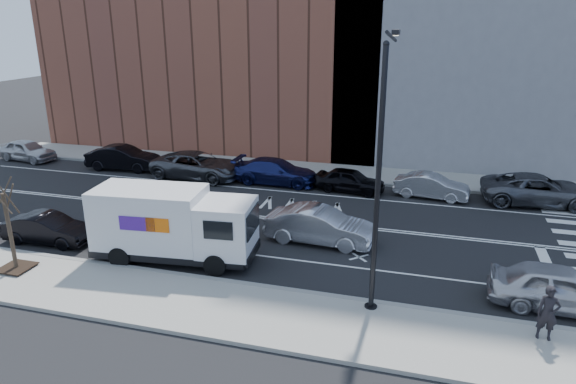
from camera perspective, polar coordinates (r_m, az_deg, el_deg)
The scene contains 21 objects.
ground at distance 26.52m, azimuth -4.00°, elevation -2.70°, with size 120.00×120.00×0.00m, color black.
sidewalk_near at distance 19.25m, azimuth -12.99°, elevation -11.65°, with size 44.00×3.60×0.15m, color gray.
sidewalk_far at distance 34.46m, azimuth 0.91°, elevation 2.54°, with size 44.00×3.60×0.15m, color gray.
curb_near at distance 20.63m, azimuth -10.61°, elevation -9.27°, with size 44.00×0.25×0.17m, color gray.
curb_far at distance 32.79m, azimuth 0.10°, elevation 1.72°, with size 44.00×0.25×0.17m, color gray.
road_markings at distance 26.51m, azimuth -4.00°, elevation -2.70°, with size 40.00×8.60×0.01m, color white, non-canonical shape.
bldg_brick at distance 42.18m, azimuth -7.71°, elevation 20.35°, with size 26.00×10.00×22.00m, color brown.
streetlight at distance 16.98m, azimuth 10.23°, elevation 2.79°, with size 0.44×4.02×9.34m.
street_tree at distance 22.93m, azimuth -28.39°, elevation -4.63°, with size 1.20×1.20×3.75m.
fedex_van at distance 21.74m, azimuth -12.68°, elevation -3.46°, with size 6.95×2.96×3.09m.
far_parked_a at distance 41.24m, azimuth -27.00°, elevation 4.16°, with size 1.76×4.38×1.49m, color #B1B1B6.
far_parked_b at distance 36.22m, azimuth -17.83°, elevation 3.63°, with size 1.70×4.87×1.60m, color black.
far_parked_c at distance 33.10m, azimuth -10.03°, elevation 2.92°, with size 2.73×5.93×1.65m, color #47494E.
far_parked_d at distance 31.51m, azimuth -1.33°, elevation 2.30°, with size 2.14×5.27×1.53m, color navy.
far_parked_e at distance 30.23m, azimuth 6.91°, elevation 1.30°, with size 1.63×4.06×1.38m, color black.
far_parked_f at distance 30.10m, azimuth 15.66°, elevation 0.63°, with size 1.44×4.14×1.36m, color silver.
far_parked_g at distance 31.08m, azimuth 26.04°, elevation 0.22°, with size 2.72×5.90×1.64m, color #4E5056.
driving_sedan at distance 23.20m, azimuth 3.54°, elevation -3.75°, with size 1.71×4.90×1.61m, color silver.
near_parked_rear_a at distance 25.60m, azimuth -25.10°, elevation -3.71°, with size 1.42×4.06×1.34m, color black.
near_parked_front at distance 20.38m, azimuth 28.03°, elevation -9.40°, with size 1.90×4.73×1.61m, color silver.
pedestrian at distance 18.10m, azimuth 26.91°, elevation -11.91°, with size 0.65×0.43×1.79m, color black.
Camera 1 is at (8.47, -23.21, 9.63)m, focal length 32.00 mm.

